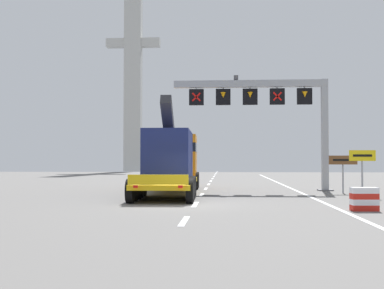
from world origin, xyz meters
The scene contains 9 objects.
ground centered at (0.00, 0.00, 0.00)m, with size 112.00×112.00×0.00m, color slate.
lane_markings centered at (0.40, 26.41, 0.01)m, with size 0.20×67.43×0.01m.
edge_line_right centered at (6.20, 12.00, 0.01)m, with size 0.20×63.00×0.01m, color silver.
overhead_lane_gantry centered at (4.60, 10.10, 5.67)m, with size 10.09×0.90×7.40m.
heavy_haul_truck_yellow centered at (-1.44, 7.78, 1.99)m, with size 3.35×14.12×5.30m.
exit_sign_yellow centered at (8.87, 4.60, 1.86)m, with size 1.36×0.15×2.47m.
tourist_info_sign_brown centered at (8.61, 7.72, 1.70)m, with size 1.64×0.15×2.21m.
crash_barrier_striped centered at (7.07, -2.31, 0.45)m, with size 1.03×0.57×0.90m.
bridge_pylon_distant centered at (-13.62, 59.72, 17.72)m, with size 9.00×2.00×34.66m.
Camera 1 is at (1.72, -21.88, 1.98)m, focal length 46.43 mm.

